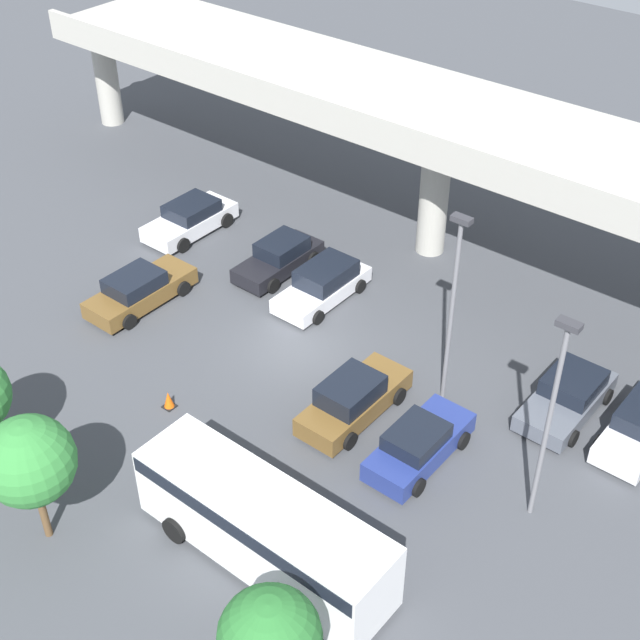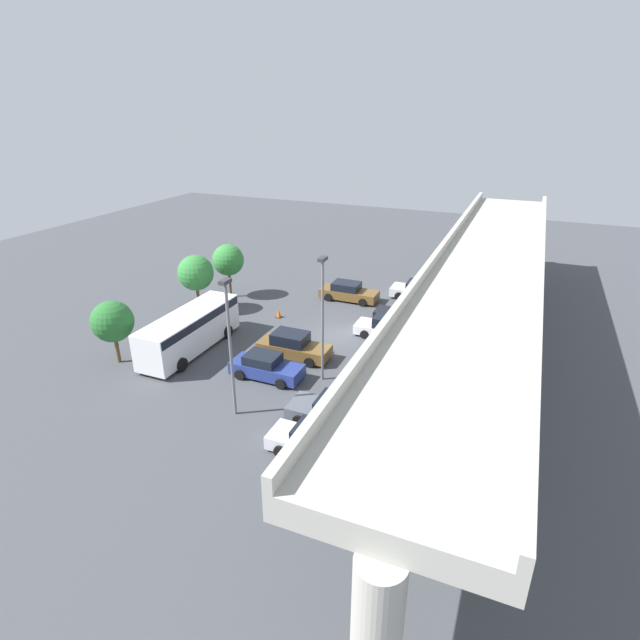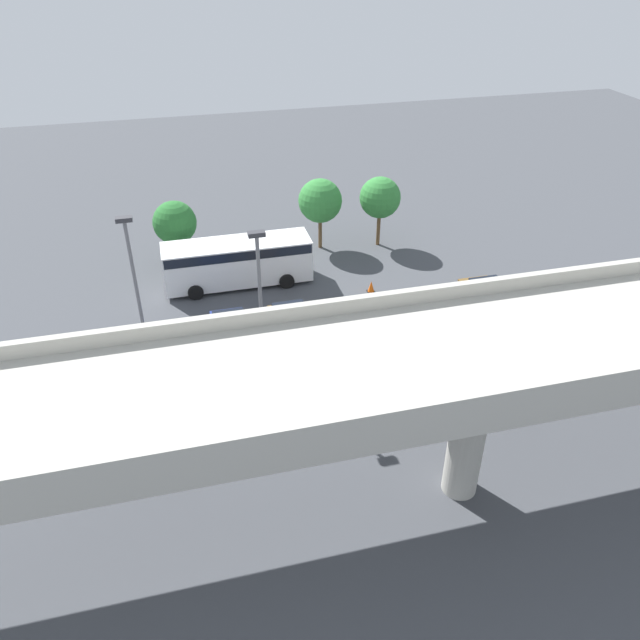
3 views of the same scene
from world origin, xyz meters
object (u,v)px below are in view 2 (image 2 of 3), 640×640
Objects in this scene: parked_car_6 at (333,411)px; parked_car_7 at (317,442)px; parked_car_0 at (419,291)px; parked_car_1 at (348,292)px; parked_car_3 at (389,327)px; parked_car_5 at (266,367)px; traffic_cone at (279,313)px; shuttle_bus at (190,328)px; parked_car_2 at (405,314)px; lamp_post_near_aisle at (323,311)px; tree_front_centre at (196,273)px; tree_front_right at (112,322)px; lamp_post_mid_lot at (230,339)px; parked_car_4 at (293,346)px; tree_front_left at (228,260)px.

parked_car_7 reaches higher than parked_car_6.
parked_car_0 is 1.03× the size of parked_car_6.
parked_car_3 is (5.76, 5.19, 0.02)m from parked_car_1.
parked_car_5 reaches higher than traffic_cone.
parked_car_1 is at bearing -26.96° from shuttle_bus.
parked_car_0 is 12.36m from traffic_cone.
parked_car_2 is 9.74m from traffic_cone.
shuttle_bus is at bearing -90.97° from lamp_post_near_aisle.
parked_car_3 is 11.27m from parked_car_6.
lamp_post_near_aisle is 10.98× the size of traffic_cone.
parked_car_2 is 0.95× the size of tree_front_centre.
parked_car_7 is 8.02m from lamp_post_near_aisle.
tree_front_right is (-0.79, -15.19, 2.19)m from parked_car_6.
parked_car_7 is (16.83, -0.06, -0.01)m from parked_car_2.
parked_car_0 is 8.32m from parked_car_3.
parked_car_7 is (13.97, 0.37, -0.04)m from parked_car_3.
parked_car_5 is 5.15m from lamp_post_near_aisle.
parked_car_7 is 13.93m from shuttle_bus.
parked_car_6 is 6.53m from lamp_post_mid_lot.
parked_car_1 is 7.00× the size of traffic_cone.
tree_front_centre reaches higher than parked_car_2.
shuttle_bus is 7.94m from traffic_cone.
parked_car_3 is 0.55× the size of shuttle_bus.
parked_car_1 is at bearing 146.82° from traffic_cone.
parked_car_7 is 16.00m from tree_front_right.
tree_front_right is 5.99× the size of traffic_cone.
lamp_post_near_aisle is (-3.89, -2.19, 3.86)m from parked_car_6.
parked_car_1 is 17.82m from parked_car_6.
shuttle_bus reaches higher than traffic_cone.
lamp_post_near_aisle is 14.63m from tree_front_centre.
parked_car_5 is 0.58× the size of lamp_post_near_aisle.
parked_car_1 is 19.14m from tree_front_right.
parked_car_4 is 6.85× the size of traffic_cone.
lamp_post_mid_lot is (12.59, -5.02, 3.78)m from parked_car_3.
parked_car_3 is at bearing 164.13° from lamp_post_near_aisle.
lamp_post_mid_lot is at bearing 17.03° from traffic_cone.
lamp_post_mid_lot is 10.94× the size of traffic_cone.
parked_car_5 is 10.16m from tree_front_right.
tree_front_right is (12.98, -0.27, -0.42)m from tree_front_left.
tree_front_centre is 6.65× the size of traffic_cone.
shuttle_bus is 9.11m from lamp_post_mid_lot.
parked_car_1 is 1.09× the size of parked_car_6.
parked_car_1 is at bearing 25.07° from parked_car_0.
traffic_cone is at bearing -21.58° from shuttle_bus.
shuttle_bus is (7.22, -11.78, 0.88)m from parked_car_3.
parked_car_3 is 0.97× the size of parked_car_4.
parked_car_2 is 0.99× the size of parked_car_5.
tree_front_left is 0.99× the size of tree_front_centre.
tree_front_right reaches higher than parked_car_6.
shuttle_bus reaches higher than parked_car_5.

